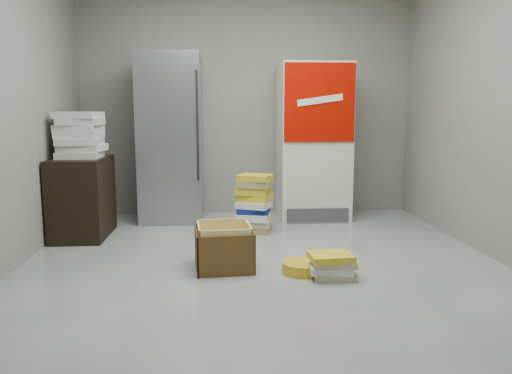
{
  "coord_description": "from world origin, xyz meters",
  "views": [
    {
      "loc": [
        -0.35,
        -3.66,
        1.27
      ],
      "look_at": [
        -0.03,
        0.7,
        0.59
      ],
      "focal_mm": 35.0,
      "sensor_mm": 36.0,
      "label": 1
    }
  ],
  "objects_px": {
    "cardboard_box": "(224,250)",
    "wood_shelf": "(82,197)",
    "phonebook_stack_main": "(254,204)",
    "steel_fridge": "(171,138)",
    "coke_cooler": "(313,142)"
  },
  "relations": [
    {
      "from": "cardboard_box",
      "to": "wood_shelf",
      "type": "bearing_deg",
      "value": 135.74
    },
    {
      "from": "phonebook_stack_main",
      "to": "cardboard_box",
      "type": "xyz_separation_m",
      "value": [
        -0.33,
        -1.19,
        -0.16
      ]
    },
    {
      "from": "steel_fridge",
      "to": "wood_shelf",
      "type": "bearing_deg",
      "value": -138.69
    },
    {
      "from": "wood_shelf",
      "to": "cardboard_box",
      "type": "height_order",
      "value": "wood_shelf"
    },
    {
      "from": "coke_cooler",
      "to": "wood_shelf",
      "type": "relative_size",
      "value": 2.25
    },
    {
      "from": "wood_shelf",
      "to": "steel_fridge",
      "type": "bearing_deg",
      "value": 41.31
    },
    {
      "from": "steel_fridge",
      "to": "wood_shelf",
      "type": "relative_size",
      "value": 2.37
    },
    {
      "from": "coke_cooler",
      "to": "cardboard_box",
      "type": "distance_m",
      "value": 2.29
    },
    {
      "from": "phonebook_stack_main",
      "to": "cardboard_box",
      "type": "height_order",
      "value": "phonebook_stack_main"
    },
    {
      "from": "steel_fridge",
      "to": "coke_cooler",
      "type": "bearing_deg",
      "value": -0.18
    },
    {
      "from": "coke_cooler",
      "to": "wood_shelf",
      "type": "xyz_separation_m",
      "value": [
        -2.48,
        -0.72,
        -0.5
      ]
    },
    {
      "from": "coke_cooler",
      "to": "phonebook_stack_main",
      "type": "xyz_separation_m",
      "value": [
        -0.74,
        -0.7,
        -0.6
      ]
    },
    {
      "from": "steel_fridge",
      "to": "wood_shelf",
      "type": "xyz_separation_m",
      "value": [
        -0.83,
        -0.73,
        -0.55
      ]
    },
    {
      "from": "cardboard_box",
      "to": "coke_cooler",
      "type": "bearing_deg",
      "value": 55.44
    },
    {
      "from": "coke_cooler",
      "to": "wood_shelf",
      "type": "bearing_deg",
      "value": -163.72
    }
  ]
}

